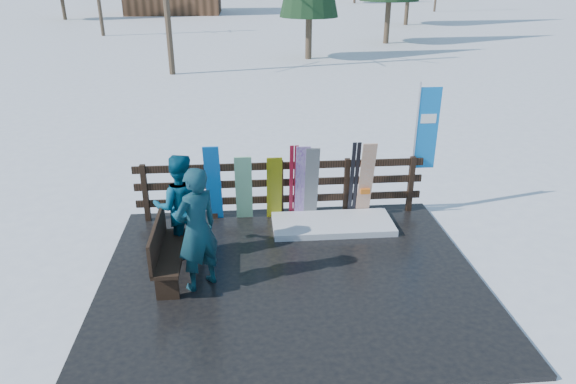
{
  "coord_description": "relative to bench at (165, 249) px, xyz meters",
  "views": [
    {
      "loc": [
        -0.66,
        -6.99,
        4.59
      ],
      "look_at": [
        0.04,
        1.0,
        1.1
      ],
      "focal_mm": 32.0,
      "sensor_mm": 36.0,
      "label": 1
    }
  ],
  "objects": [
    {
      "name": "ski_pair_a",
      "position": [
        2.19,
        1.94,
        0.25
      ],
      "size": [
        0.16,
        0.24,
        1.54
      ],
      "color": "maroon",
      "rests_on": "deck"
    },
    {
      "name": "fence",
      "position": [
        1.95,
        2.09,
        0.14
      ],
      "size": [
        5.6,
        0.1,
        1.15
      ],
      "color": "black",
      "rests_on": "deck"
    },
    {
      "name": "snowboard_5",
      "position": [
        3.58,
        1.87,
        0.27
      ],
      "size": [
        0.27,
        0.37,
        1.58
      ],
      "primitive_type": "cube",
      "rotation": [
        0.21,
        0.0,
        0.0
      ],
      "color": "silver",
      "rests_on": "deck"
    },
    {
      "name": "ski_pair_b",
      "position": [
        3.37,
        1.94,
        0.26
      ],
      "size": [
        0.17,
        0.21,
        1.56
      ],
      "color": "black",
      "rests_on": "deck"
    },
    {
      "name": "deck",
      "position": [
        1.95,
        -0.11,
        -0.56
      ],
      "size": [
        6.0,
        5.0,
        0.08
      ],
      "primitive_type": "cube",
      "color": "black",
      "rests_on": "ground"
    },
    {
      "name": "rental_flag",
      "position": [
        4.73,
        2.14,
        1.09
      ],
      "size": [
        0.45,
        0.04,
        2.6
      ],
      "color": "silver",
      "rests_on": "deck"
    },
    {
      "name": "snowboard_2",
      "position": [
        1.81,
        1.87,
        0.16
      ],
      "size": [
        0.29,
        0.35,
        1.35
      ],
      "primitive_type": "cube",
      "rotation": [
        0.23,
        0.0,
        0.0
      ],
      "color": "#FCF609",
      "rests_on": "deck"
    },
    {
      "name": "snowboard_0",
      "position": [
        0.67,
        1.87,
        0.29
      ],
      "size": [
        0.29,
        0.45,
        1.62
      ],
      "primitive_type": "cube",
      "rotation": [
        0.26,
        0.0,
        0.0
      ],
      "color": "blue",
      "rests_on": "deck"
    },
    {
      "name": "snowboard_1",
      "position": [
        1.24,
        1.87,
        0.18
      ],
      "size": [
        0.32,
        0.41,
        1.4
      ],
      "primitive_type": "cube",
      "rotation": [
        0.27,
        0.0,
        0.0
      ],
      "color": "white",
      "rests_on": "deck"
    },
    {
      "name": "snowboard_4",
      "position": [
        2.53,
        1.87,
        0.24
      ],
      "size": [
        0.26,
        0.33,
        1.51
      ],
      "primitive_type": "cube",
      "rotation": [
        0.2,
        0.0,
        0.0
      ],
      "color": "black",
      "rests_on": "deck"
    },
    {
      "name": "ground",
      "position": [
        1.95,
        -0.11,
        -0.6
      ],
      "size": [
        700.0,
        700.0,
        0.0
      ],
      "primitive_type": "plane",
      "color": "white",
      "rests_on": "ground"
    },
    {
      "name": "snowboard_3",
      "position": [
        2.35,
        1.87,
        0.26
      ],
      "size": [
        0.26,
        0.33,
        1.55
      ],
      "primitive_type": "cube",
      "rotation": [
        0.19,
        0.0,
        0.0
      ],
      "color": "silver",
      "rests_on": "deck"
    },
    {
      "name": "person_front",
      "position": [
        0.54,
        -0.28,
        0.46
      ],
      "size": [
        0.85,
        0.81,
        1.95
      ],
      "primitive_type": "imported",
      "rotation": [
        0.0,
        0.0,
        3.82
      ],
      "color": "#114846",
      "rests_on": "deck"
    },
    {
      "name": "bench",
      "position": [
        0.0,
        0.0,
        0.0
      ],
      "size": [
        0.41,
        1.5,
        0.97
      ],
      "color": "black",
      "rests_on": "deck"
    },
    {
      "name": "person_back",
      "position": [
        0.19,
        0.71,
        0.39
      ],
      "size": [
        0.94,
        0.77,
        1.81
      ],
      "primitive_type": "imported",
      "rotation": [
        0.0,
        0.0,
        3.24
      ],
      "color": "navy",
      "rests_on": "deck"
    },
    {
      "name": "snow_patch",
      "position": [
        2.9,
        1.49,
        -0.46
      ],
      "size": [
        2.27,
        1.0,
        0.12
      ],
      "primitive_type": "cube",
      "color": "white",
      "rests_on": "deck"
    }
  ]
}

